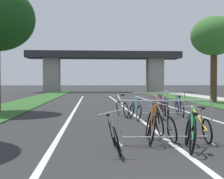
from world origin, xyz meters
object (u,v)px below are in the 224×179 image
object	(u,v)px
bicycle_white_7	(122,108)
bicycle_blue_8	(179,107)
bicycle_yellow_3	(199,126)
bicycle_red_6	(160,107)
bicycle_silver_2	(114,134)
crowd_barrier_nearest	(167,123)
crowd_barrier_second	(159,105)
bicycle_purple_4	(162,110)
tree_right_pine_near	(214,37)
bicycle_green_1	(190,134)
bicycle_orange_9	(151,126)
bicycle_black_5	(165,125)
bicycle_teal_0	(135,111)

from	to	relation	value
bicycle_white_7	bicycle_blue_8	world-z (taller)	bicycle_white_7
bicycle_yellow_3	bicycle_red_6	world-z (taller)	bicycle_red_6
bicycle_silver_2	crowd_barrier_nearest	bearing A→B (deg)	-157.62
crowd_barrier_second	bicycle_red_6	size ratio (longest dim) A/B	1.30
bicycle_purple_4	bicycle_white_7	xyz separation A→B (m)	(-1.51, 0.89, 0.01)
tree_right_pine_near	bicycle_green_1	size ratio (longest dim) A/B	3.91
bicycle_green_1	crowd_barrier_second	bearing A→B (deg)	96.31
bicycle_green_1	bicycle_orange_9	bearing A→B (deg)	137.78
bicycle_orange_9	crowd_barrier_second	bearing A→B (deg)	-98.75
bicycle_blue_8	bicycle_black_5	bearing A→B (deg)	-105.40
tree_right_pine_near	bicycle_purple_4	distance (m)	11.58
crowd_barrier_nearest	bicycle_green_1	world-z (taller)	crowd_barrier_nearest
tree_right_pine_near	bicycle_red_6	distance (m)	10.80
crowd_barrier_second	bicycle_orange_9	size ratio (longest dim) A/B	1.34
bicycle_black_5	bicycle_white_7	xyz separation A→B (m)	(-0.54, 5.27, -0.01)
tree_right_pine_near	bicycle_red_6	world-z (taller)	tree_right_pine_near
bicycle_green_1	bicycle_purple_4	size ratio (longest dim) A/B	0.97
crowd_barrier_nearest	bicycle_black_5	xyz separation A→B (m)	(0.10, 0.58, -0.14)
bicycle_black_5	bicycle_purple_4	bearing A→B (deg)	73.01
bicycle_orange_9	bicycle_green_1	bearing A→B (deg)	131.32
tree_right_pine_near	bicycle_orange_9	bearing A→B (deg)	-118.01
bicycle_green_1	crowd_barrier_nearest	bearing A→B (deg)	136.12
tree_right_pine_near	bicycle_black_5	distance (m)	15.63
bicycle_teal_0	tree_right_pine_near	bearing A→B (deg)	46.14
bicycle_yellow_3	bicycle_red_6	xyz separation A→B (m)	(0.22, 5.33, 0.03)
bicycle_teal_0	bicycle_red_6	bearing A→B (deg)	33.72
bicycle_white_7	bicycle_orange_9	xyz separation A→B (m)	(0.14, -5.46, 0.03)
bicycle_teal_0	bicycle_green_1	distance (m)	5.41
crowd_barrier_nearest	bicycle_purple_4	world-z (taller)	crowd_barrier_nearest
bicycle_blue_8	bicycle_orange_9	distance (m)	6.05
crowd_barrier_nearest	bicycle_white_7	xyz separation A→B (m)	(-0.44, 5.85, -0.15)
crowd_barrier_second	bicycle_red_6	world-z (taller)	crowd_barrier_second
bicycle_red_6	tree_right_pine_near	bearing A→B (deg)	44.78
tree_right_pine_near	bicycle_silver_2	bearing A→B (deg)	-119.46
bicycle_blue_8	bicycle_orange_9	xyz separation A→B (m)	(-2.37, -5.57, 0.03)
bicycle_teal_0	bicycle_red_6	xyz separation A→B (m)	(1.23, 1.04, 0.04)
bicycle_yellow_3	bicycle_white_7	world-z (taller)	bicycle_white_7
crowd_barrier_nearest	bicycle_white_7	world-z (taller)	crowd_barrier_nearest
bicycle_yellow_3	crowd_barrier_nearest	bearing A→B (deg)	-150.14
bicycle_purple_4	bicycle_red_6	world-z (taller)	bicycle_purple_4
crowd_barrier_nearest	bicycle_blue_8	size ratio (longest dim) A/B	1.27
bicycle_black_5	bicycle_orange_9	size ratio (longest dim) A/B	0.98
tree_right_pine_near	bicycle_blue_8	world-z (taller)	tree_right_pine_near
bicycle_red_6	bicycle_white_7	size ratio (longest dim) A/B	1.02
bicycle_black_5	bicycle_orange_9	bearing A→B (deg)	-159.35
bicycle_teal_0	bicycle_white_7	distance (m)	1.10
bicycle_silver_2	bicycle_yellow_3	xyz separation A→B (m)	(2.26, 1.10, -0.01)
bicycle_white_7	crowd_barrier_nearest	bearing A→B (deg)	-96.50
tree_right_pine_near	bicycle_teal_0	xyz separation A→B (m)	(-6.95, -9.13, -4.34)
bicycle_silver_2	bicycle_yellow_3	world-z (taller)	bicycle_silver_2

